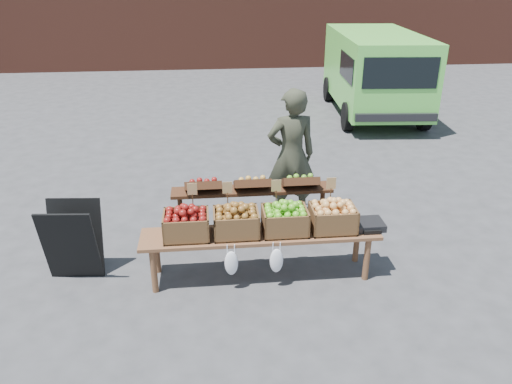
{
  "coord_description": "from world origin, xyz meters",
  "views": [
    {
      "loc": [
        -0.36,
        -4.81,
        3.32
      ],
      "look_at": [
        0.2,
        0.6,
        0.85
      ],
      "focal_mm": 35.0,
      "sensor_mm": 36.0,
      "label": 1
    }
  ],
  "objects_px": {
    "delivery_van": "(374,75)",
    "weighing_scale": "(368,224)",
    "crate_russet_pears": "(236,223)",
    "crate_green_apples": "(333,218)",
    "vendor": "(291,156)",
    "chalkboard_sign": "(73,241)",
    "crate_golden_apples": "(186,225)",
    "display_bench": "(260,254)",
    "crate_red_apples": "(285,221)",
    "back_table": "(252,209)"
  },
  "relations": [
    {
      "from": "vendor",
      "to": "crate_green_apples",
      "type": "xyz_separation_m",
      "value": [
        0.24,
        -1.46,
        -0.23
      ]
    },
    {
      "from": "crate_golden_apples",
      "to": "crate_green_apples",
      "type": "relative_size",
      "value": 1.0
    },
    {
      "from": "back_table",
      "to": "display_bench",
      "type": "xyz_separation_m",
      "value": [
        0.03,
        -0.72,
        -0.24
      ]
    },
    {
      "from": "delivery_van",
      "to": "crate_russet_pears",
      "type": "xyz_separation_m",
      "value": [
        -3.75,
        -6.72,
        -0.25
      ]
    },
    {
      "from": "vendor",
      "to": "crate_golden_apples",
      "type": "distance_m",
      "value": 2.05
    },
    {
      "from": "display_bench",
      "to": "crate_green_apples",
      "type": "relative_size",
      "value": 5.4
    },
    {
      "from": "back_table",
      "to": "crate_green_apples",
      "type": "height_order",
      "value": "back_table"
    },
    {
      "from": "crate_red_apples",
      "to": "crate_green_apples",
      "type": "relative_size",
      "value": 1.0
    },
    {
      "from": "vendor",
      "to": "chalkboard_sign",
      "type": "height_order",
      "value": "vendor"
    },
    {
      "from": "chalkboard_sign",
      "to": "crate_golden_apples",
      "type": "bearing_deg",
      "value": -3.9
    },
    {
      "from": "vendor",
      "to": "crate_russet_pears",
      "type": "bearing_deg",
      "value": 52.71
    },
    {
      "from": "chalkboard_sign",
      "to": "crate_green_apples",
      "type": "bearing_deg",
      "value": 1.14
    },
    {
      "from": "delivery_van",
      "to": "crate_russet_pears",
      "type": "distance_m",
      "value": 7.7
    },
    {
      "from": "crate_green_apples",
      "to": "crate_russet_pears",
      "type": "bearing_deg",
      "value": 180.0
    },
    {
      "from": "crate_russet_pears",
      "to": "back_table",
      "type": "bearing_deg",
      "value": 70.89
    },
    {
      "from": "crate_red_apples",
      "to": "chalkboard_sign",
      "type": "bearing_deg",
      "value": 175.06
    },
    {
      "from": "vendor",
      "to": "display_bench",
      "type": "relative_size",
      "value": 0.7
    },
    {
      "from": "vendor",
      "to": "crate_russet_pears",
      "type": "xyz_separation_m",
      "value": [
        -0.86,
        -1.46,
        -0.23
      ]
    },
    {
      "from": "display_bench",
      "to": "weighing_scale",
      "type": "xyz_separation_m",
      "value": [
        1.25,
        0.0,
        0.33
      ]
    },
    {
      "from": "back_table",
      "to": "chalkboard_sign",
      "type": "bearing_deg",
      "value": -166.3
    },
    {
      "from": "crate_green_apples",
      "to": "weighing_scale",
      "type": "bearing_deg",
      "value": 0.0
    },
    {
      "from": "display_bench",
      "to": "crate_red_apples",
      "type": "bearing_deg",
      "value": 0.0
    },
    {
      "from": "back_table",
      "to": "crate_golden_apples",
      "type": "height_order",
      "value": "back_table"
    },
    {
      "from": "crate_russet_pears",
      "to": "crate_red_apples",
      "type": "distance_m",
      "value": 0.55
    },
    {
      "from": "delivery_van",
      "to": "vendor",
      "type": "bearing_deg",
      "value": -114.35
    },
    {
      "from": "display_bench",
      "to": "weighing_scale",
      "type": "distance_m",
      "value": 1.29
    },
    {
      "from": "delivery_van",
      "to": "chalkboard_sign",
      "type": "xyz_separation_m",
      "value": [
        -5.6,
        -6.51,
        -0.49
      ]
    },
    {
      "from": "chalkboard_sign",
      "to": "weighing_scale",
      "type": "distance_m",
      "value": 3.39
    },
    {
      "from": "weighing_scale",
      "to": "display_bench",
      "type": "bearing_deg",
      "value": -180.0
    },
    {
      "from": "weighing_scale",
      "to": "crate_russet_pears",
      "type": "bearing_deg",
      "value": -180.0
    },
    {
      "from": "delivery_van",
      "to": "display_bench",
      "type": "xyz_separation_m",
      "value": [
        -3.48,
        -6.72,
        -0.67
      ]
    },
    {
      "from": "chalkboard_sign",
      "to": "back_table",
      "type": "relative_size",
      "value": 0.44
    },
    {
      "from": "delivery_van",
      "to": "display_bench",
      "type": "relative_size",
      "value": 1.58
    },
    {
      "from": "vendor",
      "to": "crate_golden_apples",
      "type": "height_order",
      "value": "vendor"
    },
    {
      "from": "crate_green_apples",
      "to": "vendor",
      "type": "bearing_deg",
      "value": 99.24
    },
    {
      "from": "back_table",
      "to": "crate_red_apples",
      "type": "bearing_deg",
      "value": -67.35
    },
    {
      "from": "chalkboard_sign",
      "to": "crate_golden_apples",
      "type": "distance_m",
      "value": 1.34
    },
    {
      "from": "weighing_scale",
      "to": "crate_red_apples",
      "type": "bearing_deg",
      "value": -180.0
    },
    {
      "from": "crate_russet_pears",
      "to": "weighing_scale",
      "type": "height_order",
      "value": "crate_russet_pears"
    },
    {
      "from": "crate_russet_pears",
      "to": "crate_green_apples",
      "type": "distance_m",
      "value": 1.1
    },
    {
      "from": "crate_golden_apples",
      "to": "crate_red_apples",
      "type": "distance_m",
      "value": 1.1
    },
    {
      "from": "crate_russet_pears",
      "to": "weighing_scale",
      "type": "relative_size",
      "value": 1.47
    },
    {
      "from": "back_table",
      "to": "crate_russet_pears",
      "type": "relative_size",
      "value": 4.2
    },
    {
      "from": "vendor",
      "to": "crate_green_apples",
      "type": "relative_size",
      "value": 3.75
    },
    {
      "from": "vendor",
      "to": "crate_red_apples",
      "type": "relative_size",
      "value": 3.75
    },
    {
      "from": "crate_golden_apples",
      "to": "display_bench",
      "type": "bearing_deg",
      "value": 0.0
    },
    {
      "from": "delivery_van",
      "to": "weighing_scale",
      "type": "relative_size",
      "value": 12.56
    },
    {
      "from": "crate_golden_apples",
      "to": "crate_russet_pears",
      "type": "height_order",
      "value": "same"
    },
    {
      "from": "vendor",
      "to": "crate_russet_pears",
      "type": "relative_size",
      "value": 3.75
    },
    {
      "from": "chalkboard_sign",
      "to": "crate_red_apples",
      "type": "distance_m",
      "value": 2.42
    }
  ]
}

